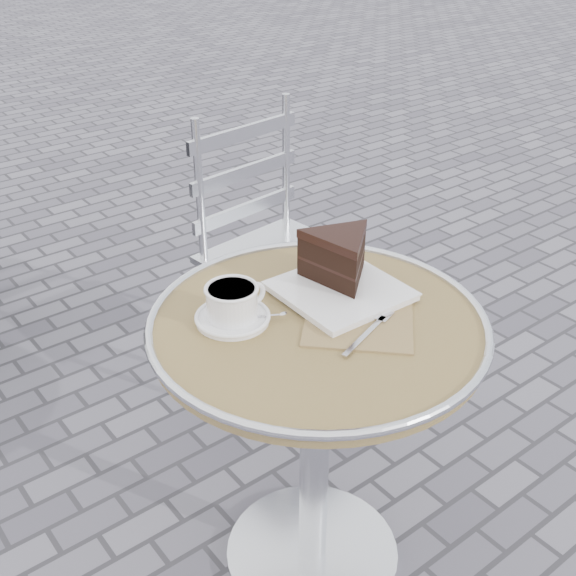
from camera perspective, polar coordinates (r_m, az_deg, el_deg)
ground at (r=2.00m, az=1.90°, el=-20.42°), size 80.00×80.00×0.00m
cafe_table at (r=1.60m, az=2.25°, el=-7.53°), size 0.72×0.72×0.74m
cappuccino_set at (r=1.49m, az=-4.36°, el=-1.41°), size 0.17×0.15×0.08m
cake_plate_set at (r=1.59m, az=4.16°, el=1.84°), size 0.33×0.40×0.13m
bistro_chair at (r=2.28m, az=-2.00°, el=5.17°), size 0.46×0.46×0.94m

